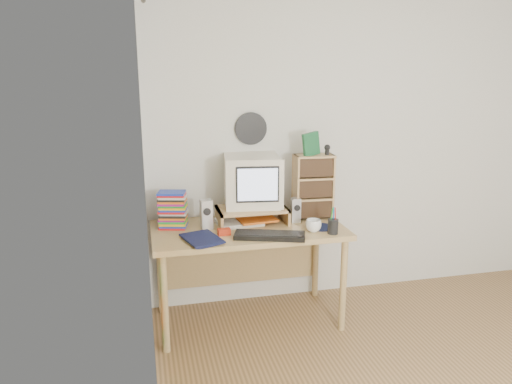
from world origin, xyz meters
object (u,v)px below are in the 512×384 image
crt_monitor (253,181)px  cd_rack (313,187)px  keyboard (270,236)px  diary (187,240)px  mug (313,226)px  desk (247,242)px  dvd_stack (173,210)px

crt_monitor → cd_rack: (0.47, -0.03, -0.06)m
keyboard → diary: diary is taller
cd_rack → crt_monitor: bearing=-179.8°
cd_rack → diary: size_ratio=1.86×
cd_rack → mug: size_ratio=4.44×
desk → keyboard: keyboard is taller
mug → diary: 0.91m
dvd_stack → diary: dvd_stack is taller
dvd_stack → mug: (0.96, -0.32, -0.09)m
desk → diary: size_ratio=5.25×
crt_monitor → mug: bearing=-35.5°
crt_monitor → dvd_stack: crt_monitor is taller
desk → dvd_stack: dvd_stack is taller
desk → keyboard: 0.36m
cd_rack → mug: 0.39m
dvd_stack → cd_rack: (1.07, -0.00, 0.11)m
mug → keyboard: bearing=-170.6°
cd_rack → diary: bearing=-157.1°
desk → keyboard: bearing=-72.9°
cd_rack → mug: (-0.11, -0.32, -0.20)m
dvd_stack → diary: 0.38m
desk → cd_rack: (0.54, 0.06, 0.38)m
desk → dvd_stack: (-0.53, 0.06, 0.27)m
desk → mug: 0.53m
desk → keyboard: size_ratio=2.89×
keyboard → dvd_stack: bearing=167.6°
cd_rack → diary: cd_rack is taller
desk → diary: (-0.47, -0.30, 0.16)m
crt_monitor → dvd_stack: size_ratio=1.47×
desk → cd_rack: cd_rack is taller
dvd_stack → mug: size_ratio=2.43×
desk → cd_rack: bearing=6.3°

